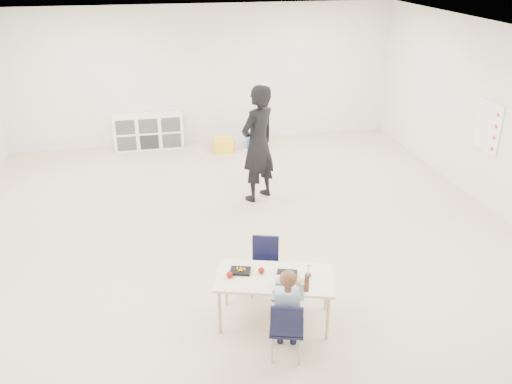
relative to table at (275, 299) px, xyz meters
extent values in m
plane|color=beige|center=(0.01, 1.80, -0.29)|extent=(9.00, 9.00, 0.00)
plane|color=white|center=(0.01, 1.80, 2.51)|extent=(9.00, 9.00, 0.00)
cube|color=white|center=(0.01, 6.30, 1.11)|extent=(8.00, 0.02, 2.80)
cube|color=#F3E7C2|center=(0.00, 0.00, 0.27)|extent=(1.39, 0.97, 0.03)
cube|color=black|center=(0.14, 0.00, 0.30)|extent=(0.26, 0.22, 0.03)
cube|color=black|center=(-0.35, 0.17, 0.30)|extent=(0.26, 0.22, 0.03)
cube|color=white|center=(0.00, -0.15, 0.34)|extent=(0.09, 0.09, 0.10)
ellipsoid|color=tan|center=(0.24, -0.19, 0.32)|extent=(0.09, 0.09, 0.07)
sphere|color=maroon|center=(-0.13, 0.10, 0.32)|extent=(0.07, 0.07, 0.07)
sphere|color=maroon|center=(-0.48, 0.08, 0.32)|extent=(0.07, 0.07, 0.07)
cube|color=white|center=(-1.19, 6.08, 0.06)|extent=(1.40, 0.40, 0.70)
cube|color=white|center=(3.99, 2.40, 0.96)|extent=(0.02, 0.60, 0.80)
imported|color=black|center=(0.50, 3.21, 0.65)|extent=(0.83, 0.77, 1.90)
cube|color=red|center=(0.30, 5.68, -0.18)|extent=(0.39, 0.48, 0.23)
cube|color=yellow|center=(0.28, 5.62, -0.17)|extent=(0.39, 0.50, 0.24)
cube|color=blue|center=(0.96, 5.74, -0.19)|extent=(0.40, 0.48, 0.21)
camera|label=1|loc=(-1.21, -4.76, 3.53)|focal=38.00mm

